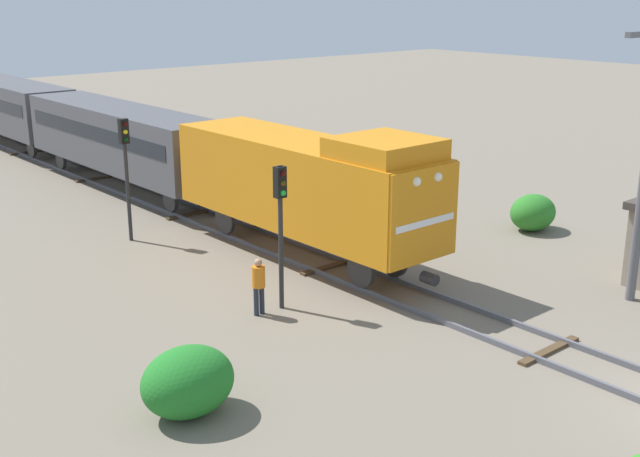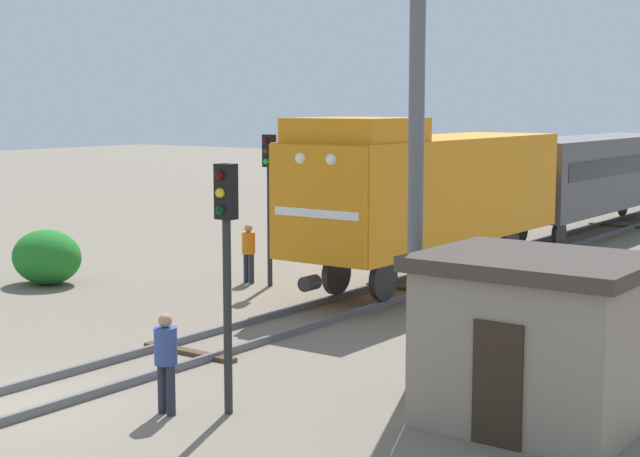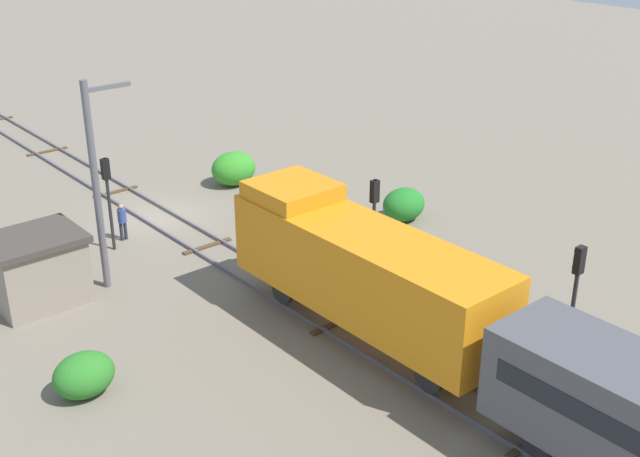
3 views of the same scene
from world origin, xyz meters
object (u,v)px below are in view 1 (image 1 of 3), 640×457
Objects in this scene: passenger_car_trailing at (5,102)px; traffic_signal_far at (126,157)px; locomotive at (307,181)px; traffic_signal_mid at (281,211)px; passenger_car_leading at (121,136)px; worker_by_signal at (259,282)px.

traffic_signal_far is (-3.60, -22.00, 0.63)m from passenger_car_trailing.
traffic_signal_mid is (-3.40, -2.91, 0.19)m from locomotive.
traffic_signal_far reaches higher than passenger_car_leading.
traffic_signal_far is (-0.20, 8.85, 0.19)m from traffic_signal_mid.
passenger_car_leading is at bearing 78.18° from traffic_signal_mid.
locomotive is 0.83× the size of passenger_car_leading.
traffic_signal_mid is 8.85m from traffic_signal_far.
traffic_signal_mid reaches higher than passenger_car_leading.
passenger_car_leading is 8.25m from traffic_signal_far.
passenger_car_leading reaches higher than worker_by_signal.
locomotive is 13.34m from passenger_car_leading.
passenger_car_leading is at bearing -138.20° from worker_by_signal.
passenger_car_trailing is 31.03m from traffic_signal_mid.
traffic_signal_mid is 2.51× the size of worker_by_signal.
locomotive reaches higher than traffic_signal_far.
traffic_signal_mid is at bearing 143.48° from worker_by_signal.
locomotive is at bearing -58.78° from traffic_signal_far.
worker_by_signal is at bearing -145.68° from locomotive.
passenger_car_trailing is (0.00, 14.60, 0.00)m from passenger_car_leading.
passenger_car_trailing is 8.24× the size of worker_by_signal.
passenger_car_leading and passenger_car_trailing have the same top height.
passenger_car_trailing is 3.29× the size of traffic_signal_mid.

